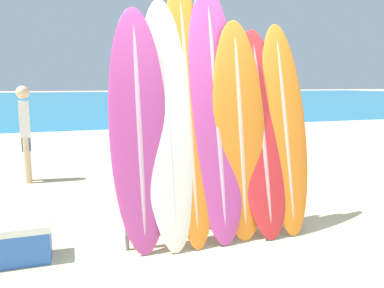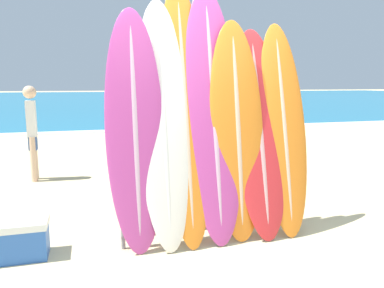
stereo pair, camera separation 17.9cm
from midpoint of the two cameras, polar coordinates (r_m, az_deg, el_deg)
ground_plane at (r=3.47m, az=7.22°, el=-17.53°), size 160.00×160.00×0.00m
ocean_water at (r=41.86m, az=-16.40°, el=6.72°), size 120.00×60.00×0.01m
surfboard_rack at (r=3.78m, az=2.44°, el=-7.80°), size 1.85×0.04×0.83m
surfboard_slot_0 at (r=3.47m, az=-9.56°, el=2.03°), size 0.55×0.48×2.26m
surfboard_slot_1 at (r=3.55m, az=-5.23°, el=3.18°), size 0.52×0.66×2.37m
surfboard_slot_2 at (r=3.63m, az=-1.98°, el=4.77°), size 0.49×0.70×2.55m
surfboard_slot_3 at (r=3.70m, az=2.29°, el=4.62°), size 0.57×0.68×2.52m
surfboard_slot_4 at (r=3.75m, az=5.90°, el=2.11°), size 0.56×0.48×2.19m
surfboard_slot_5 at (r=3.88m, az=9.23°, el=1.81°), size 0.57×0.63×2.13m
surfboard_slot_6 at (r=4.01m, az=12.66°, el=2.41°), size 0.51×0.60×2.19m
person_near_water at (r=6.45m, az=-24.80°, el=1.91°), size 0.20×0.26×1.52m
person_mid_beach at (r=7.90m, az=4.45°, el=4.60°), size 0.29×0.27×1.69m
cooler_box at (r=3.76m, az=-26.46°, el=-13.33°), size 0.59×0.32×0.35m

